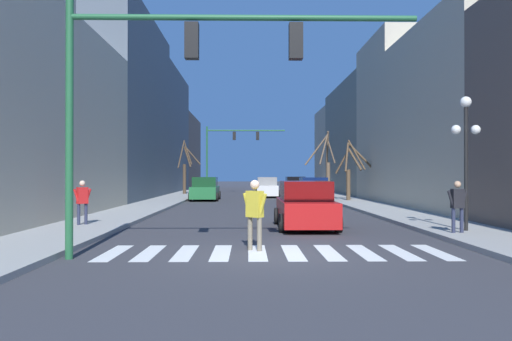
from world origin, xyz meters
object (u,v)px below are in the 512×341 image
at_px(street_lamp_right_corner, 466,136).
at_px(car_at_intersection, 313,191).
at_px(car_driving_away_lane, 295,186).
at_px(street_tree_right_far, 351,170).
at_px(car_parked_left_near, 267,188).
at_px(pedestrian_near_right_corner, 82,198).
at_px(pedestrian_on_right_sidewalk, 255,209).
at_px(traffic_signal_far, 230,144).
at_px(car_parked_right_far, 305,206).
at_px(street_tree_left_near, 185,169).
at_px(car_parked_right_near, 205,189).
at_px(pedestrian_crossing_street, 457,202).
at_px(traffic_signal_near, 177,68).
at_px(street_tree_left_far, 326,166).

distance_m(street_lamp_right_corner, car_at_intersection, 19.15).
height_order(car_driving_away_lane, street_tree_right_far, street_tree_right_far).
distance_m(car_parked_left_near, pedestrian_near_right_corner, 25.43).
height_order(car_parked_left_near, pedestrian_on_right_sidewalk, pedestrian_on_right_sidewalk).
bearing_deg(pedestrian_on_right_sidewalk, car_driving_away_lane, 122.74).
distance_m(traffic_signal_far, car_parked_right_far, 32.91).
bearing_deg(pedestrian_near_right_corner, car_parked_left_near, -149.72).
distance_m(traffic_signal_far, street_tree_left_near, 6.56).
relative_size(car_parked_right_near, pedestrian_crossing_street, 2.92).
xyz_separation_m(traffic_signal_near, car_parked_right_far, (3.77, 6.54, -3.66)).
bearing_deg(car_parked_left_near, pedestrian_crossing_street, -169.71).
bearing_deg(street_tree_left_far, pedestrian_near_right_corner, -117.60).
height_order(car_parked_right_near, street_tree_right_far, street_tree_right_far).
distance_m(car_at_intersection, pedestrian_crossing_street, 19.52).
relative_size(traffic_signal_far, car_parked_left_near, 1.88).
height_order(car_parked_left_near, car_parked_right_near, car_parked_right_near).
bearing_deg(car_at_intersection, car_parked_right_near, 71.16).
distance_m(traffic_signal_near, car_parked_right_far, 8.39).
bearing_deg(car_parked_left_near, traffic_signal_far, 22.79).
xyz_separation_m(traffic_signal_far, street_tree_left_near, (-3.90, -4.59, -2.59)).
relative_size(traffic_signal_near, street_tree_left_far, 1.50).
xyz_separation_m(traffic_signal_far, car_parked_right_near, (-1.35, -13.13, -4.17)).
distance_m(traffic_signal_far, car_parked_left_near, 9.89).
relative_size(street_lamp_right_corner, street_tree_left_far, 0.79).
distance_m(car_parked_left_near, pedestrian_crossing_street, 27.40).
bearing_deg(car_at_intersection, car_parked_right_far, 171.53).
height_order(car_parked_left_near, street_tree_left_near, street_tree_left_near).
bearing_deg(traffic_signal_far, car_at_intersection, -67.85).
relative_size(car_at_intersection, street_tree_left_near, 0.88).
bearing_deg(car_parked_right_near, traffic_signal_near, -176.58).
xyz_separation_m(car_parked_right_near, street_tree_right_far, (10.41, -2.84, 1.44)).
xyz_separation_m(car_parked_right_far, pedestrian_crossing_street, (4.41, -2.81, 0.30)).
bearing_deg(street_tree_left_far, car_parked_right_near, -154.13).
bearing_deg(street_lamp_right_corner, car_at_intersection, 97.44).
bearing_deg(pedestrian_near_right_corner, pedestrian_on_right_sidewalk, 97.30).
bearing_deg(car_driving_away_lane, car_parked_right_near, 143.33).
distance_m(traffic_signal_far, pedestrian_near_right_corner, 33.01).
height_order(pedestrian_crossing_street, street_tree_left_near, street_tree_left_near).
relative_size(traffic_signal_near, pedestrian_on_right_sidewalk, 4.51).
distance_m(traffic_signal_far, car_parked_right_near, 13.84).
xyz_separation_m(car_parked_right_far, street_tree_right_far, (5.10, 16.43, 1.46)).
bearing_deg(street_tree_left_near, pedestrian_on_right_sidewalk, -79.86).
bearing_deg(street_tree_right_far, street_tree_left_far, 93.96).
bearing_deg(traffic_signal_far, street_tree_right_far, -60.44).
bearing_deg(car_parked_left_near, street_tree_left_near, 63.56).
bearing_deg(traffic_signal_near, street_tree_right_far, 68.90).
xyz_separation_m(traffic_signal_near, street_tree_left_far, (8.34, 30.60, -1.82)).
height_order(car_at_intersection, car_driving_away_lane, car_at_intersection).
bearing_deg(street_tree_right_far, pedestrian_crossing_street, -92.06).
distance_m(car_driving_away_lane, pedestrian_crossing_street, 32.59).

